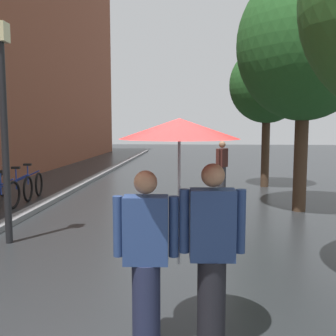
% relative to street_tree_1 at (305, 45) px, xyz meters
% --- Properties ---
extents(kerb_strip, '(0.30, 36.00, 0.12)m').
position_rel_street_tree_1_xyz_m(kerb_strip, '(-6.37, 3.52, -3.85)').
color(kerb_strip, slate).
rests_on(kerb_strip, ground).
extents(street_tree_1, '(3.14, 3.14, 5.70)m').
position_rel_street_tree_1_xyz_m(street_tree_1, '(0.00, 0.00, 0.00)').
color(street_tree_1, '#473323').
rests_on(street_tree_1, ground).
extents(street_tree_2, '(2.48, 2.48, 4.68)m').
position_rel_street_tree_1_xyz_m(street_tree_2, '(-0.15, 3.76, -0.53)').
color(street_tree_2, '#473323').
rests_on(street_tree_2, ground).
extents(parked_bicycle_5, '(1.14, 0.80, 0.96)m').
position_rel_street_tree_1_xyz_m(parked_bicycle_5, '(-7.53, 0.61, -3.54)').
color(parked_bicycle_5, black).
rests_on(parked_bicycle_5, ground).
extents(parked_bicycle_6, '(1.17, 0.84, 0.96)m').
position_rel_street_tree_1_xyz_m(parked_bicycle_6, '(-7.57, 1.44, -3.54)').
color(parked_bicycle_6, black).
rests_on(parked_bicycle_6, ground).
extents(couple_under_umbrella, '(1.18, 1.06, 2.11)m').
position_rel_street_tree_1_xyz_m(couple_under_umbrella, '(-2.67, -6.02, -2.54)').
color(couple_under_umbrella, '#1E233D').
rests_on(couple_under_umbrella, ground).
extents(street_lamp_post, '(0.24, 0.24, 3.76)m').
position_rel_street_tree_1_xyz_m(street_lamp_post, '(-5.77, -2.98, -1.69)').
color(street_lamp_post, black).
rests_on(street_lamp_post, ground).
extents(pedestrian_walking_midground, '(0.40, 0.52, 1.58)m').
position_rel_street_tree_1_xyz_m(pedestrian_walking_midground, '(-1.67, 2.73, -3.11)').
color(pedestrian_walking_midground, '#2D2D33').
rests_on(pedestrian_walking_midground, ground).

